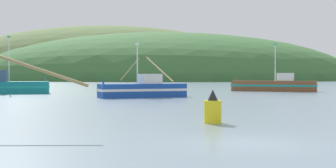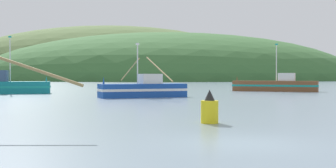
% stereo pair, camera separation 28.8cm
% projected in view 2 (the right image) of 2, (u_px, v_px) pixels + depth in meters
% --- Properties ---
extents(ground_plane, '(600.00, 600.00, 0.00)m').
position_uv_depth(ground_plane, '(241.00, 143.00, 13.78)').
color(ground_plane, slate).
extents(hill_far_right, '(190.70, 152.56, 61.37)m').
position_uv_depth(hill_far_right, '(114.00, 80.00, 256.52)').
color(hill_far_right, '#516B38').
rests_on(hill_far_right, ground).
extents(hill_far_left, '(199.37, 159.49, 48.54)m').
position_uv_depth(hill_far_left, '(169.00, 80.00, 232.63)').
color(hill_far_left, '#386633').
rests_on(hill_far_left, ground).
extents(fishing_boat_teal, '(10.61, 3.35, 6.93)m').
position_uv_depth(fishing_boat_teal, '(4.00, 86.00, 52.03)').
color(fishing_boat_teal, '#147F84').
rests_on(fishing_boat_teal, ground).
extents(fishing_boat_blue, '(9.11, 14.59, 5.41)m').
position_uv_depth(fishing_boat_blue, '(144.00, 89.00, 43.50)').
color(fishing_boat_blue, '#19479E').
rests_on(fishing_boat_blue, ground).
extents(fishing_boat_brown, '(10.83, 7.58, 6.60)m').
position_uv_depth(fishing_boat_brown, '(275.00, 85.00, 60.15)').
color(fishing_boat_brown, brown).
rests_on(fishing_boat_brown, ground).
extents(channel_buoy, '(0.79, 0.79, 1.53)m').
position_uv_depth(channel_buoy, '(210.00, 109.00, 19.67)').
color(channel_buoy, yellow).
rests_on(channel_buoy, ground).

